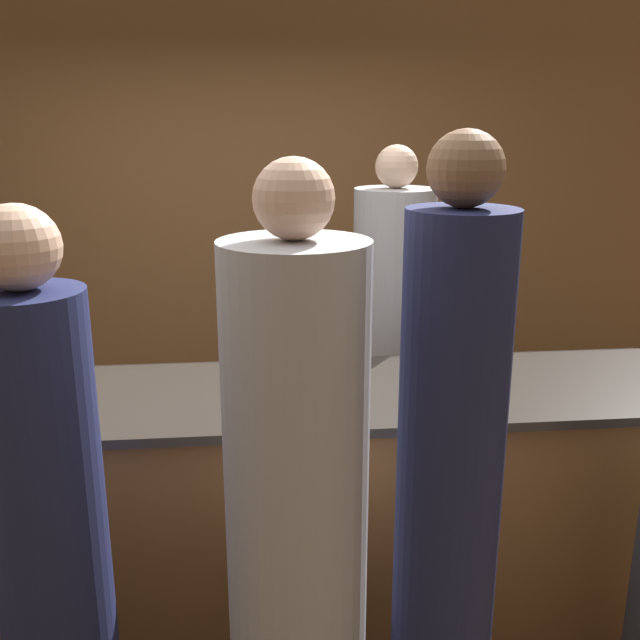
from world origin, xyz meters
The scene contains 11 objects.
ground_plane centered at (0.00, 0.00, 0.00)m, with size 14.00×14.00×0.00m, color brown.
back_wall centered at (0.00, 2.10, 1.40)m, with size 8.00×0.06×2.80m.
bar_counter centered at (0.00, 0.00, 0.52)m, with size 3.54×0.75×1.03m.
bartender centered at (0.73, 0.83, 0.89)m, with size 0.40×0.40×1.92m.
guest_0 centered at (0.55, -0.82, 0.95)m, with size 0.29×0.29×2.01m.
guest_1 centered at (-0.54, -0.75, 0.87)m, with size 0.31×0.31×1.84m.
guest_3 centered at (0.14, -0.78, 0.90)m, with size 0.40×0.40×1.95m.
wine_bottle_0 centered at (0.30, -0.05, 1.15)m, with size 0.08×0.08×0.29m.
wine_bottle_2 centered at (0.18, 0.17, 1.15)m, with size 0.08×0.08×0.31m.
wine_glass_1 centered at (-0.63, -0.24, 1.15)m, with size 0.08×0.08×0.16m.
wine_glass_2 centered at (-0.80, -0.14, 1.16)m, with size 0.06×0.06×0.17m.
Camera 1 is at (0.03, -2.54, 2.03)m, focal length 40.00 mm.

